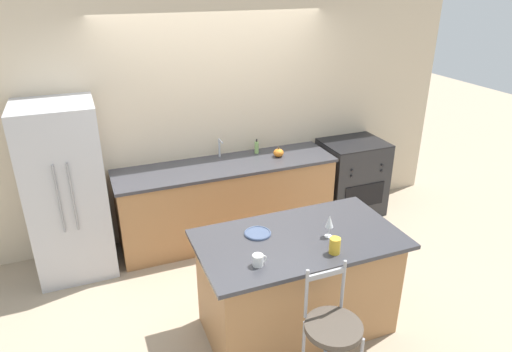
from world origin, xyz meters
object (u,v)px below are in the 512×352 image
(refrigerator, at_px, (67,191))
(wine_glass, at_px, (329,222))
(tumbler_cup, at_px, (335,246))
(oven_range, at_px, (351,177))
(bar_stool_near, at_px, (332,338))
(coffee_mug, at_px, (258,260))
(pumpkin_decoration, at_px, (279,153))
(dinner_plate, at_px, (258,233))
(soap_bottle, at_px, (257,147))

(refrigerator, xyz_separation_m, wine_glass, (1.96, -1.73, 0.15))
(wine_glass, relative_size, tumbler_cup, 1.48)
(oven_range, height_order, bar_stool_near, bar_stool_near)
(coffee_mug, bearing_deg, pumpkin_decoration, 61.74)
(refrigerator, distance_m, bar_stool_near, 2.92)
(tumbler_cup, bearing_deg, oven_range, 53.71)
(bar_stool_near, relative_size, pumpkin_decoration, 8.98)
(bar_stool_near, bearing_deg, dinner_plate, 101.21)
(tumbler_cup, bearing_deg, wine_glass, 70.57)
(bar_stool_near, bearing_deg, pumpkin_decoration, 74.33)
(oven_range, relative_size, coffee_mug, 8.54)
(oven_range, xyz_separation_m, soap_bottle, (-1.23, 0.17, 0.51))
(bar_stool_near, height_order, wine_glass, wine_glass)
(wine_glass, xyz_separation_m, pumpkin_decoration, (0.34, 1.74, -0.08))
(refrigerator, bearing_deg, wine_glass, -41.41)
(coffee_mug, xyz_separation_m, pumpkin_decoration, (1.02, 1.89, 0.01))
(wine_glass, bearing_deg, oven_range, 51.94)
(oven_range, distance_m, pumpkin_decoration, 1.15)
(oven_range, relative_size, soap_bottle, 5.48)
(coffee_mug, distance_m, tumbler_cup, 0.60)
(bar_stool_near, height_order, soap_bottle, soap_bottle)
(dinner_plate, bearing_deg, oven_range, 38.61)
(bar_stool_near, relative_size, dinner_plate, 4.84)
(refrigerator, height_order, pumpkin_decoration, refrigerator)
(wine_glass, bearing_deg, soap_bottle, 85.65)
(refrigerator, distance_m, dinner_plate, 2.06)
(oven_range, height_order, soap_bottle, soap_bottle)
(refrigerator, height_order, bar_stool_near, refrigerator)
(dinner_plate, bearing_deg, soap_bottle, 68.45)
(wine_glass, distance_m, pumpkin_decoration, 1.77)
(bar_stool_near, bearing_deg, wine_glass, 63.53)
(dinner_plate, xyz_separation_m, pumpkin_decoration, (0.86, 1.49, 0.05))
(refrigerator, distance_m, tumbler_cup, 2.71)
(oven_range, height_order, tumbler_cup, tumbler_cup)
(refrigerator, relative_size, dinner_plate, 8.06)
(oven_range, xyz_separation_m, coffee_mug, (-2.06, -1.92, 0.48))
(refrigerator, height_order, coffee_mug, refrigerator)
(refrigerator, bearing_deg, dinner_plate, -45.84)
(tumbler_cup, xyz_separation_m, pumpkin_decoration, (0.42, 1.96, -0.01))
(wine_glass, relative_size, pumpkin_decoration, 1.60)
(dinner_plate, bearing_deg, refrigerator, 134.16)
(oven_range, height_order, dinner_plate, oven_range)
(bar_stool_near, xyz_separation_m, tumbler_cup, (0.26, 0.45, 0.42))
(refrigerator, xyz_separation_m, pumpkin_decoration, (2.30, 0.01, 0.07))
(oven_range, bearing_deg, tumbler_cup, -126.29)
(wine_glass, xyz_separation_m, coffee_mug, (-0.68, -0.16, -0.09))
(wine_glass, bearing_deg, tumbler_cup, -109.43)
(soap_bottle, bearing_deg, bar_stool_near, -100.50)
(tumbler_cup, distance_m, pumpkin_decoration, 2.00)
(bar_stool_near, xyz_separation_m, soap_bottle, (0.48, 2.61, 0.43))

